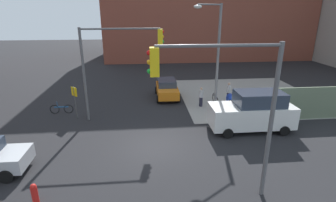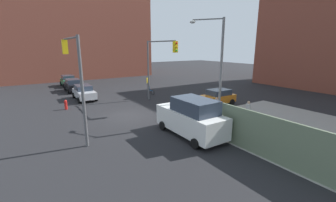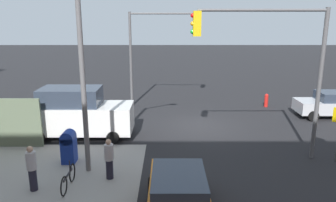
{
  "view_description": "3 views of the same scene",
  "coord_description": "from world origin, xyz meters",
  "px_view_note": "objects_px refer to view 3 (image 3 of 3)",
  "views": [
    {
      "loc": [
        -0.42,
        -13.49,
        7.56
      ],
      "look_at": [
        1.13,
        2.82,
        1.84
      ],
      "focal_mm": 28.0,
      "sensor_mm": 36.0,
      "label": 1
    },
    {
      "loc": [
        17.74,
        -7.2,
        5.87
      ],
      "look_at": [
        2.28,
        2.74,
        1.41
      ],
      "focal_mm": 24.0,
      "sensor_mm": 36.0,
      "label": 2
    },
    {
      "loc": [
        1.95,
        18.13,
        6.05
      ],
      "look_at": [
        1.93,
        2.16,
        2.02
      ],
      "focal_mm": 35.0,
      "sensor_mm": 36.0,
      "label": 3
    }
  ],
  "objects_px": {
    "mailbox_blue": "(69,146)",
    "pedestrian_crossing": "(109,158)",
    "coupe_silver": "(332,104)",
    "hatchback_orange": "(178,194)",
    "traffic_signal_se_corner": "(157,41)",
    "pedestrian_waiting": "(32,168)",
    "van_white_delivery": "(78,113)",
    "fire_hydrant": "(266,100)",
    "bicycle_leaning_on_fence": "(68,179)",
    "traffic_signal_nw_corner": "(271,54)",
    "street_lamp_corner": "(91,55)"
  },
  "relations": [
    {
      "from": "fire_hydrant",
      "to": "pedestrian_waiting",
      "type": "distance_m",
      "value": 16.55
    },
    {
      "from": "street_lamp_corner",
      "to": "pedestrian_crossing",
      "type": "distance_m",
      "value": 4.03
    },
    {
      "from": "traffic_signal_se_corner",
      "to": "pedestrian_crossing",
      "type": "height_order",
      "value": "traffic_signal_se_corner"
    },
    {
      "from": "pedestrian_crossing",
      "to": "fire_hydrant",
      "type": "bearing_deg",
      "value": -107.1
    },
    {
      "from": "coupe_silver",
      "to": "hatchback_orange",
      "type": "xyz_separation_m",
      "value": [
        10.03,
        10.84,
        -0.0
      ]
    },
    {
      "from": "traffic_signal_se_corner",
      "to": "mailbox_blue",
      "type": "xyz_separation_m",
      "value": [
        3.54,
        9.5,
        -3.83
      ]
    },
    {
      "from": "fire_hydrant",
      "to": "coupe_silver",
      "type": "xyz_separation_m",
      "value": [
        -3.41,
        2.47,
        0.36
      ]
    },
    {
      "from": "pedestrian_crossing",
      "to": "street_lamp_corner",
      "type": "bearing_deg",
      "value": -29.0
    },
    {
      "from": "pedestrian_waiting",
      "to": "coupe_silver",
      "type": "bearing_deg",
      "value": -11.07
    },
    {
      "from": "hatchback_orange",
      "to": "bicycle_leaning_on_fence",
      "type": "relative_size",
      "value": 2.26
    },
    {
      "from": "traffic_signal_se_corner",
      "to": "fire_hydrant",
      "type": "xyz_separation_m",
      "value": [
        -7.66,
        0.3,
        -4.11
      ]
    },
    {
      "from": "traffic_signal_nw_corner",
      "to": "coupe_silver",
      "type": "bearing_deg",
      "value": -134.2
    },
    {
      "from": "traffic_signal_se_corner",
      "to": "fire_hydrant",
      "type": "distance_m",
      "value": 8.69
    },
    {
      "from": "hatchback_orange",
      "to": "pedestrian_waiting",
      "type": "distance_m",
      "value": 5.45
    },
    {
      "from": "bicycle_leaning_on_fence",
      "to": "hatchback_orange",
      "type": "bearing_deg",
      "value": 154.27
    },
    {
      "from": "traffic_signal_nw_corner",
      "to": "van_white_delivery",
      "type": "distance_m",
      "value": 9.94
    },
    {
      "from": "hatchback_orange",
      "to": "van_white_delivery",
      "type": "distance_m",
      "value": 8.86
    },
    {
      "from": "mailbox_blue",
      "to": "pedestrian_crossing",
      "type": "distance_m",
      "value": 2.5
    },
    {
      "from": "coupe_silver",
      "to": "pedestrian_waiting",
      "type": "bearing_deg",
      "value": 30.97
    },
    {
      "from": "mailbox_blue",
      "to": "fire_hydrant",
      "type": "distance_m",
      "value": 14.5
    },
    {
      "from": "hatchback_orange",
      "to": "pedestrian_crossing",
      "type": "xyz_separation_m",
      "value": [
        2.57,
        -2.61,
        -0.0
      ]
    },
    {
      "from": "mailbox_blue",
      "to": "pedestrian_waiting",
      "type": "height_order",
      "value": "pedestrian_waiting"
    },
    {
      "from": "mailbox_blue",
      "to": "van_white_delivery",
      "type": "xyz_separation_m",
      "value": [
        0.41,
        -3.2,
        0.52
      ]
    },
    {
      "from": "street_lamp_corner",
      "to": "bicycle_leaning_on_fence",
      "type": "height_order",
      "value": "street_lamp_corner"
    },
    {
      "from": "coupe_silver",
      "to": "traffic_signal_se_corner",
      "type": "bearing_deg",
      "value": -14.07
    },
    {
      "from": "mailbox_blue",
      "to": "bicycle_leaning_on_fence",
      "type": "relative_size",
      "value": 0.82
    },
    {
      "from": "mailbox_blue",
      "to": "van_white_delivery",
      "type": "relative_size",
      "value": 0.26
    },
    {
      "from": "coupe_silver",
      "to": "van_white_delivery",
      "type": "bearing_deg",
      "value": 13.22
    },
    {
      "from": "street_lamp_corner",
      "to": "van_white_delivery",
      "type": "xyz_separation_m",
      "value": [
        1.71,
        -3.79,
        -3.42
      ]
    },
    {
      "from": "traffic_signal_se_corner",
      "to": "street_lamp_corner",
      "type": "bearing_deg",
      "value": 77.47
    },
    {
      "from": "street_lamp_corner",
      "to": "bicycle_leaning_on_fence",
      "type": "distance_m",
      "value": 4.7
    },
    {
      "from": "mailbox_blue",
      "to": "bicycle_leaning_on_fence",
      "type": "bearing_deg",
      "value": 105.28
    },
    {
      "from": "street_lamp_corner",
      "to": "mailbox_blue",
      "type": "distance_m",
      "value": 4.19
    },
    {
      "from": "traffic_signal_se_corner",
      "to": "van_white_delivery",
      "type": "relative_size",
      "value": 1.2
    },
    {
      "from": "street_lamp_corner",
      "to": "van_white_delivery",
      "type": "height_order",
      "value": "street_lamp_corner"
    },
    {
      "from": "traffic_signal_se_corner",
      "to": "fire_hydrant",
      "type": "relative_size",
      "value": 6.91
    },
    {
      "from": "fire_hydrant",
      "to": "hatchback_orange",
      "type": "xyz_separation_m",
      "value": [
        6.63,
        13.31,
        0.36
      ]
    },
    {
      "from": "traffic_signal_se_corner",
      "to": "street_lamp_corner",
      "type": "xyz_separation_m",
      "value": [
        2.24,
        10.09,
        0.11
      ]
    },
    {
      "from": "traffic_signal_nw_corner",
      "to": "fire_hydrant",
      "type": "relative_size",
      "value": 6.91
    },
    {
      "from": "traffic_signal_nw_corner",
      "to": "street_lamp_corner",
      "type": "bearing_deg",
      "value": 8.53
    },
    {
      "from": "fire_hydrant",
      "to": "bicycle_leaning_on_fence",
      "type": "bearing_deg",
      "value": 47.07
    },
    {
      "from": "traffic_signal_nw_corner",
      "to": "mailbox_blue",
      "type": "xyz_separation_m",
      "value": [
        8.55,
        0.5,
        -3.88
      ]
    },
    {
      "from": "traffic_signal_nw_corner",
      "to": "mailbox_blue",
      "type": "bearing_deg",
      "value": 3.35
    },
    {
      "from": "traffic_signal_nw_corner",
      "to": "pedestrian_waiting",
      "type": "relative_size",
      "value": 3.8
    },
    {
      "from": "coupe_silver",
      "to": "van_white_delivery",
      "type": "xyz_separation_m",
      "value": [
        15.01,
        3.53,
        0.44
      ]
    },
    {
      "from": "traffic_signal_se_corner",
      "to": "traffic_signal_nw_corner",
      "type": "bearing_deg",
      "value": 119.09
    },
    {
      "from": "van_white_delivery",
      "to": "bicycle_leaning_on_fence",
      "type": "relative_size",
      "value": 3.09
    },
    {
      "from": "street_lamp_corner",
      "to": "mailbox_blue",
      "type": "xyz_separation_m",
      "value": [
        1.3,
        -0.59,
        -3.94
      ]
    },
    {
      "from": "pedestrian_crossing",
      "to": "traffic_signal_se_corner",
      "type": "bearing_deg",
      "value": -74.4
    },
    {
      "from": "traffic_signal_se_corner",
      "to": "van_white_delivery",
      "type": "height_order",
      "value": "traffic_signal_se_corner"
    }
  ]
}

